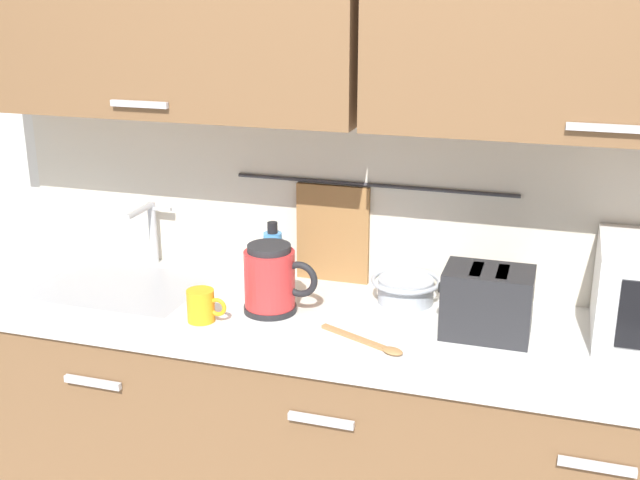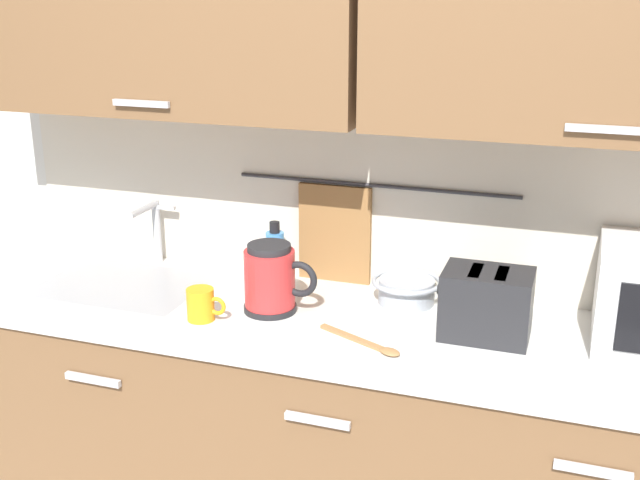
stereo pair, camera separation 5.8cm
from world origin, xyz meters
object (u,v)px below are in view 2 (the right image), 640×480
object	(u,v)px
mixing_bowl	(406,289)
dish_soap_bottle	(275,254)
wooden_spoon	(369,344)
electric_kettle	(271,279)
mug_near_sink	(201,304)
toaster	(487,304)

from	to	relation	value
mixing_bowl	dish_soap_bottle	bearing A→B (deg)	172.60
mixing_bowl	wooden_spoon	bearing A→B (deg)	-94.75
electric_kettle	wooden_spoon	world-z (taller)	electric_kettle
electric_kettle	dish_soap_bottle	distance (m)	0.26
wooden_spoon	mixing_bowl	bearing A→B (deg)	85.25
mug_near_sink	electric_kettle	bearing A→B (deg)	37.11
mixing_bowl	wooden_spoon	world-z (taller)	mixing_bowl
mug_near_sink	toaster	xyz separation A→B (m)	(0.79, 0.16, 0.05)
mug_near_sink	wooden_spoon	bearing A→B (deg)	-1.15
mixing_bowl	electric_kettle	bearing A→B (deg)	-152.48
dish_soap_bottle	mug_near_sink	bearing A→B (deg)	-101.74
electric_kettle	wooden_spoon	bearing A→B (deg)	-21.94
mug_near_sink	toaster	world-z (taller)	toaster
electric_kettle	mixing_bowl	xyz separation A→B (m)	(0.36, 0.19, -0.06)
mug_near_sink	wooden_spoon	distance (m)	0.51
dish_soap_bottle	electric_kettle	bearing A→B (deg)	-70.41
wooden_spoon	electric_kettle	bearing A→B (deg)	158.06
electric_kettle	toaster	size ratio (longest dim) A/B	0.89
dish_soap_bottle	mixing_bowl	size ratio (longest dim) A/B	0.92
dish_soap_bottle	mug_near_sink	world-z (taller)	dish_soap_bottle
dish_soap_bottle	wooden_spoon	xyz separation A→B (m)	(0.43, -0.38, -0.08)
dish_soap_bottle	toaster	xyz separation A→B (m)	(0.71, -0.22, 0.01)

